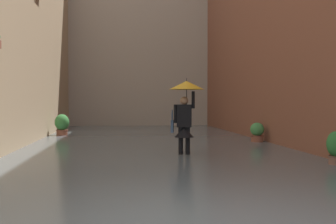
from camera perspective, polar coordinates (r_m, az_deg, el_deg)
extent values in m
plane|color=gray|center=(13.67, -2.35, -4.58)|extent=(60.00, 60.00, 0.00)
cube|color=#515B60|center=(13.67, -2.35, -4.40)|extent=(8.57, 24.60, 0.09)
cube|color=#A89989|center=(24.10, -4.14, 10.86)|extent=(11.37, 1.80, 10.75)
cube|color=black|center=(10.60, 1.79, -6.06)|extent=(0.15, 0.26, 0.10)
cylinder|color=black|center=(10.56, 1.79, -3.97)|extent=(0.14, 0.14, 0.68)
cube|color=black|center=(10.60, 2.77, -6.07)|extent=(0.15, 0.26, 0.10)
cylinder|color=black|center=(10.55, 2.77, -3.97)|extent=(0.14, 0.14, 0.68)
cube|color=black|center=(10.52, 2.28, -0.54)|extent=(0.41, 0.29, 0.58)
cone|color=black|center=(10.54, 2.28, -2.78)|extent=(0.59, 0.59, 0.28)
sphere|color=#8C664C|center=(10.51, 2.29, 1.60)|extent=(0.21, 0.21, 0.21)
cylinder|color=black|center=(10.50, 3.54, 1.71)|extent=(0.10, 0.10, 0.44)
cylinder|color=black|center=(10.53, 1.03, -0.25)|extent=(0.10, 0.10, 0.48)
cylinder|color=black|center=(10.51, 2.61, 2.41)|extent=(0.02, 0.02, 0.50)
cone|color=gold|center=(10.52, 2.61, 3.77)|extent=(0.91, 0.91, 0.22)
cylinder|color=black|center=(10.52, 2.62, 4.53)|extent=(0.01, 0.01, 0.08)
cube|color=#334766|center=(10.53, 0.59, -2.02)|extent=(0.11, 0.29, 0.32)
torus|color=#334766|center=(10.51, 0.59, -0.50)|extent=(0.08, 0.30, 0.30)
cylinder|color=brown|center=(9.55, 22.37, -6.54)|extent=(0.28, 0.28, 0.25)
torus|color=brown|center=(9.53, 22.38, -5.79)|extent=(0.32, 0.32, 0.04)
ellipsoid|color=#2D7033|center=(9.50, 22.39, -4.15)|extent=(0.39, 0.39, 0.55)
cylinder|color=brown|center=(14.09, 12.35, -3.85)|extent=(0.40, 0.40, 0.28)
torus|color=brown|center=(14.07, 12.35, -3.28)|extent=(0.44, 0.44, 0.04)
ellipsoid|color=#428947|center=(14.06, 12.36, -2.37)|extent=(0.47, 0.47, 0.45)
cylinder|color=brown|center=(16.99, -14.59, -2.96)|extent=(0.44, 0.44, 0.28)
torus|color=brown|center=(16.98, -14.60, -2.48)|extent=(0.47, 0.47, 0.04)
ellipsoid|color=#387F3D|center=(16.96, -14.60, -1.40)|extent=(0.58, 0.58, 0.64)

